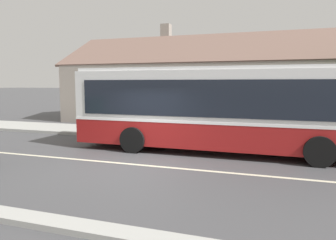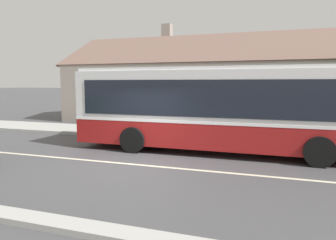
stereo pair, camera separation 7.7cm
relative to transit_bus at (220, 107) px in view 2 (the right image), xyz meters
The scene contains 8 objects.
ground_plane 4.10m from the transit_bus, 128.56° to the right, with size 300.00×300.00×0.00m, color #424244.
sidewalk_far 4.21m from the transit_bus, 126.75° to the left, with size 60.00×3.00×0.15m, color #9E9E99.
curb_near 8.17m from the transit_bus, 106.82° to the right, with size 60.00×0.50×0.12m, color #9E9E99.
lane_divider_stripe 4.10m from the transit_bus, 128.56° to the right, with size 60.00×0.16×0.01m, color beige.
community_building 10.85m from the transit_bus, 86.40° to the left, with size 26.15×9.30×7.16m.
transit_bus is the anchor object (origin of this frame).
bench_by_building 5.93m from the transit_bus, 153.96° to the left, with size 1.85×0.51×0.94m.
bench_down_street 3.25m from the transit_bus, 101.45° to the left, with size 1.51×0.51×0.94m.
Camera 2 is at (4.63, -9.56, 2.66)m, focal length 35.00 mm.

